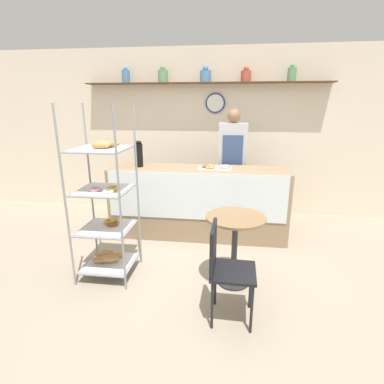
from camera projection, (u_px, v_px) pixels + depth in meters
The scene contains 9 objects.
ground_plane at pixel (188, 270), 3.42m from camera, with size 14.00×14.00×0.00m, color gray.
back_wall at pixel (206, 132), 5.03m from camera, with size 10.00×0.30×2.70m.
display_counter at pixel (198, 202), 4.24m from camera, with size 2.45×0.62×0.98m.
pastry_rack at pixel (106, 210), 3.17m from camera, with size 0.57×0.57×1.84m.
person_worker at pixel (232, 163), 4.54m from camera, with size 0.42×0.23×1.76m.
cafe_table at pixel (235, 234), 3.04m from camera, with size 0.60×0.60×0.75m.
cafe_chair at pixel (224, 263), 2.54m from camera, with size 0.39×0.39×0.87m.
coffee_carafe at pixel (139, 154), 4.16m from camera, with size 0.12×0.12×0.36m.
donut_tray_counter at pixel (216, 167), 4.07m from camera, with size 0.44×0.26×0.05m.
Camera 1 is at (0.44, -2.99, 1.83)m, focal length 28.00 mm.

